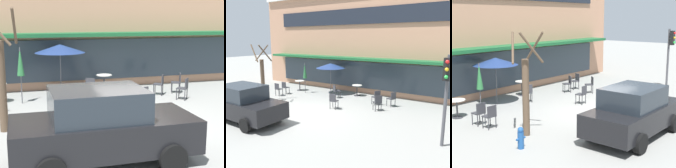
# 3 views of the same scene
# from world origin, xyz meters

# --- Properties ---
(ground_plane) EXTENTS (80.00, 80.00, 0.00)m
(ground_plane) POSITION_xyz_m (0.00, 0.00, 0.00)
(ground_plane) COLOR gray
(building_facade) EXTENTS (19.27, 9.10, 7.64)m
(building_facade) POSITION_xyz_m (0.00, 9.97, 3.82)
(building_facade) COLOR tan
(building_facade) RESTS_ON ground
(cafe_table_near_wall) EXTENTS (0.70, 0.70, 0.76)m
(cafe_table_near_wall) POSITION_xyz_m (0.22, 4.99, 0.52)
(cafe_table_near_wall) COLOR #333338
(cafe_table_near_wall) RESTS_ON ground
(cafe_table_streetside) EXTENTS (0.70, 0.70, 0.76)m
(cafe_table_streetside) POSITION_xyz_m (-4.33, 4.08, 0.52)
(cafe_table_streetside) COLOR #333338
(cafe_table_streetside) RESTS_ON ground
(patio_umbrella_green_folded) EXTENTS (2.10, 2.10, 2.20)m
(patio_umbrella_green_folded) POSITION_xyz_m (-1.78, 4.64, 2.02)
(patio_umbrella_green_folded) COLOR #4C4C51
(patio_umbrella_green_folded) RESTS_ON ground
(patio_umbrella_cream_folded) EXTENTS (0.28, 0.28, 2.20)m
(patio_umbrella_cream_folded) POSITION_xyz_m (-3.43, 3.70, 1.63)
(patio_umbrella_cream_folded) COLOR #4C4C51
(patio_umbrella_cream_folded) RESTS_ON ground
(cafe_chair_0) EXTENTS (0.55, 0.55, 0.89)m
(cafe_chair_0) POSITION_xyz_m (2.35, 3.59, 0.53)
(cafe_chair_0) COLOR #333338
(cafe_chair_0) RESTS_ON ground
(cafe_chair_1) EXTENTS (0.57, 0.57, 0.89)m
(cafe_chair_1) POSITION_xyz_m (2.93, 2.51, 0.53)
(cafe_chair_1) COLOR #333338
(cafe_chair_1) RESTS_ON ground
(cafe_chair_2) EXTENTS (0.56, 0.56, 0.89)m
(cafe_chair_2) POSITION_xyz_m (-0.67, 3.66, 0.53)
(cafe_chair_2) COLOR #333338
(cafe_chair_2) RESTS_ON ground
(cafe_chair_3) EXTENTS (0.41, 0.41, 0.89)m
(cafe_chair_3) POSITION_xyz_m (-4.37, 1.92, 0.53)
(cafe_chair_3) COLOR #333338
(cafe_chair_3) RESTS_ON ground
(cafe_chair_4) EXTENTS (0.52, 0.52, 0.89)m
(cafe_chair_4) POSITION_xyz_m (3.27, 3.76, 0.53)
(cafe_chair_4) COLOR #333338
(cafe_chair_4) RESTS_ON ground
(cafe_chair_5) EXTENTS (0.45, 0.45, 0.89)m
(cafe_chair_5) POSITION_xyz_m (0.69, 1.44, 0.53)
(cafe_chair_5) COLOR #333338
(cafe_chair_5) RESTS_ON ground
(cafe_chair_6) EXTENTS (0.41, 0.41, 0.89)m
(cafe_chair_6) POSITION_xyz_m (-4.36, 2.57, 0.53)
(cafe_chair_6) COLOR #333338
(cafe_chair_6) RESTS_ON ground
(parked_sedan) EXTENTS (4.21, 2.03, 1.76)m
(parked_sedan) POSITION_xyz_m (-1.80, -2.56, 0.88)
(parked_sedan) COLOR black
(parked_sedan) RESTS_ON ground
(street_tree) EXTENTS (1.12, 1.18, 3.60)m
(street_tree) POSITION_xyz_m (-4.03, 0.39, 1.58)
(street_tree) COLOR brown
(street_tree) RESTS_ON ground
(traffic_light_pole) EXTENTS (0.26, 0.44, 3.40)m
(traffic_light_pole) POSITION_xyz_m (6.76, -0.28, 2.30)
(traffic_light_pole) COLOR #47474C
(traffic_light_pole) RESTS_ON ground
(fire_hydrant) EXTENTS (0.36, 0.20, 0.71)m
(fire_hydrant) POSITION_xyz_m (-5.03, -0.36, 0.35)
(fire_hydrant) COLOR #1E4C8C
(fire_hydrant) RESTS_ON ground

